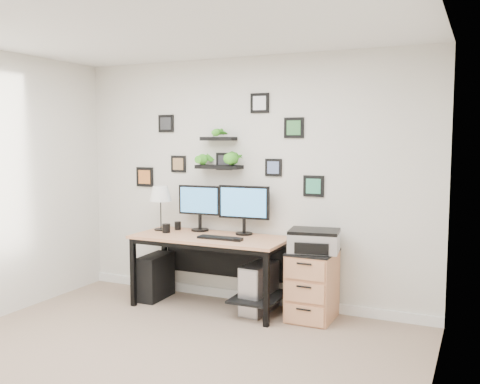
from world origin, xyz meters
The scene contains 14 objects.
room centered at (0.00, 1.98, 0.05)m, with size 4.00×4.00×4.00m.
desk centered at (-0.23, 1.67, 0.63)m, with size 1.60×0.70×0.75m.
monitor_left centered at (-0.51, 1.86, 1.04)m, with size 0.49×0.20×0.50m.
monitor_right centered at (0.02, 1.85, 1.06)m, with size 0.56×0.19×0.52m.
keyboard centered at (-0.11, 1.53, 0.76)m, with size 0.43×0.14×0.02m, color black.
mouse centered at (0.12, 1.51, 0.76)m, with size 0.06×0.10×0.03m, color black.
table_lamp centered at (-0.93, 1.73, 1.14)m, with size 0.24×0.24×0.48m.
mug centered at (-0.79, 1.62, 0.80)m, with size 0.09×0.09×0.10m, color black.
pen_cup centered at (-0.77, 1.83, 0.80)m, with size 0.07×0.07×0.09m, color black.
pc_tower_black centered at (-0.96, 1.66, 0.24)m, with size 0.21×0.48×0.48m, color black.
pc_tower_grey centered at (0.26, 1.69, 0.25)m, with size 0.26×0.51×0.49m.
file_cabinet centered at (0.80, 1.72, 0.34)m, with size 0.43×0.53×0.67m.
printer centered at (0.82, 1.70, 0.78)m, with size 0.52×0.44×0.21m.
wall_decor centered at (-0.27, 1.93, 1.63)m, with size 2.25×0.18×1.05m.
Camera 1 is at (2.28, -3.17, 1.75)m, focal length 40.00 mm.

